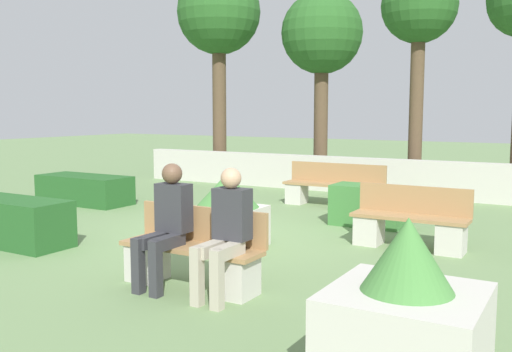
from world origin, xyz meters
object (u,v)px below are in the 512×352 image
(person_seated_woman, at_px, (167,219))
(tree_leftmost, at_px, (219,17))
(bench_right_side, at_px, (333,189))
(person_seated_man, at_px, (226,227))
(bench_left_side, at_px, (410,225))
(tree_center_left, at_px, (322,37))
(bench_front, at_px, (192,257))
(tree_center_right, at_px, (419,12))
(planter_corner_right, at_px, (227,210))
(planter_corner_left, at_px, (406,317))

(person_seated_woman, xyz_separation_m, tree_leftmost, (-5.16, 8.74, 3.81))
(bench_right_side, relative_size, tree_leftmost, 0.36)
(person_seated_woman, bearing_deg, bench_right_side, 94.69)
(person_seated_man, bearing_deg, bench_left_side, 71.35)
(tree_center_left, bearing_deg, person_seated_woman, -76.21)
(bench_front, height_order, person_seated_woman, person_seated_woman)
(tree_center_right, bearing_deg, planter_corner_right, -96.58)
(tree_center_left, relative_size, tree_center_right, 0.96)
(bench_right_side, xyz_separation_m, person_seated_woman, (0.49, -5.94, 0.42))
(person_seated_man, relative_size, person_seated_woman, 0.99)
(person_seated_woman, height_order, planter_corner_right, person_seated_woman)
(bench_left_side, relative_size, planter_corner_right, 1.52)
(tree_leftmost, bearing_deg, planter_corner_right, -55.41)
(bench_front, xyz_separation_m, tree_center_left, (-2.54, 9.25, 3.58))
(bench_left_side, distance_m, person_seated_man, 3.35)
(planter_corner_left, bearing_deg, planter_corner_right, 140.28)
(person_seated_woman, bearing_deg, bench_left_side, 59.71)
(tree_leftmost, xyz_separation_m, tree_center_left, (2.86, 0.65, -0.67))
(bench_left_side, bearing_deg, tree_center_left, 113.96)
(bench_left_side, bearing_deg, person_seated_woman, -129.90)
(planter_corner_right, bearing_deg, tree_leftmost, 124.59)
(bench_left_side, xyz_separation_m, planter_corner_left, (1.06, -4.03, 0.14))
(tree_center_left, distance_m, tree_center_right, 2.74)
(person_seated_man, distance_m, tree_center_left, 10.37)
(tree_leftmost, distance_m, tree_center_left, 3.00)
(bench_left_side, height_order, tree_leftmost, tree_leftmost)
(bench_front, height_order, planter_corner_right, planter_corner_right)
(bench_left_side, bearing_deg, tree_leftmost, 131.76)
(planter_corner_right, bearing_deg, tree_center_left, 103.97)
(person_seated_woman, bearing_deg, tree_leftmost, 120.56)
(planter_corner_right, bearing_deg, bench_front, -68.88)
(bench_right_side, xyz_separation_m, person_seated_man, (1.26, -5.95, 0.41))
(bench_left_side, distance_m, person_seated_woman, 3.67)
(bench_right_side, bearing_deg, tree_center_left, 112.32)
(bench_front, height_order, tree_center_right, tree_center_right)
(planter_corner_right, bearing_deg, person_seated_woman, -76.92)
(bench_right_side, bearing_deg, tree_leftmost, 143.62)
(bench_left_side, xyz_separation_m, tree_leftmost, (-7.00, 5.59, 4.25))
(person_seated_woman, relative_size, tree_leftmost, 0.23)
(person_seated_woman, distance_m, tree_center_right, 9.59)
(bench_left_side, height_order, person_seated_woman, person_seated_woman)
(person_seated_woman, xyz_separation_m, tree_center_right, (0.37, 8.93, 3.48))
(person_seated_man, xyz_separation_m, tree_center_left, (-3.08, 9.39, 3.15))
(bench_left_side, relative_size, bench_right_side, 0.78)
(bench_left_side, bearing_deg, person_seated_man, -118.26)
(planter_corner_right, xyz_separation_m, tree_center_left, (-1.86, 7.49, 3.37))
(person_seated_man, height_order, planter_corner_left, person_seated_man)
(tree_leftmost, relative_size, tree_center_left, 1.15)
(planter_corner_right, relative_size, tree_leftmost, 0.18)
(planter_corner_left, height_order, tree_center_right, tree_center_right)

